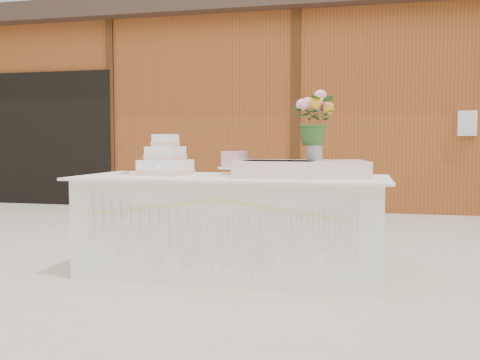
{
  "coord_description": "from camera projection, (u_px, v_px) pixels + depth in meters",
  "views": [
    {
      "loc": [
        1.0,
        -4.02,
        1.03
      ],
      "look_at": [
        0.0,
        0.3,
        0.72
      ],
      "focal_mm": 40.0,
      "sensor_mm": 36.0,
      "label": 1
    }
  ],
  "objects": [
    {
      "name": "ground",
      "position": [
        231.0,
        274.0,
        4.2
      ],
      "size": [
        80.0,
        80.0,
        0.0
      ],
      "primitive_type": "plane",
      "color": "beige",
      "rests_on": "ground"
    },
    {
      "name": "barn",
      "position": [
        308.0,
        108.0,
        9.92
      ],
      "size": [
        12.6,
        4.6,
        3.3
      ],
      "color": "brown",
      "rests_on": "ground"
    },
    {
      "name": "cake_table",
      "position": [
        231.0,
        225.0,
        4.17
      ],
      "size": [
        2.4,
        1.0,
        0.77
      ],
      "color": "white",
      "rests_on": "ground"
    },
    {
      "name": "wedding_cake",
      "position": [
        166.0,
        161.0,
        4.36
      ],
      "size": [
        0.41,
        0.41,
        0.33
      ],
      "rotation": [
        0.0,
        0.0,
        -0.13
      ],
      "color": "white",
      "rests_on": "cake_table"
    },
    {
      "name": "pink_cake_stand",
      "position": [
        234.0,
        162.0,
        4.19
      ],
      "size": [
        0.27,
        0.27,
        0.19
      ],
      "color": "white",
      "rests_on": "cake_table"
    },
    {
      "name": "satin_runner",
      "position": [
        299.0,
        169.0,
        4.04
      ],
      "size": [
        1.07,
        0.73,
        0.13
      ],
      "primitive_type": "cube",
      "rotation": [
        0.0,
        0.0,
        0.16
      ],
      "color": "beige",
      "rests_on": "cake_table"
    },
    {
      "name": "flower_vase",
      "position": [
        315.0,
        150.0,
        4.03
      ],
      "size": [
        0.12,
        0.12,
        0.16
      ],
      "primitive_type": "cylinder",
      "color": "#BABABF",
      "rests_on": "satin_runner"
    },
    {
      "name": "bouquet",
      "position": [
        315.0,
        114.0,
        4.01
      ],
      "size": [
        0.35,
        0.31,
        0.37
      ],
      "primitive_type": "imported",
      "rotation": [
        0.0,
        0.0,
        0.07
      ],
      "color": "#335C24",
      "rests_on": "flower_vase"
    },
    {
      "name": "loose_flowers",
      "position": [
        120.0,
        173.0,
        4.41
      ],
      "size": [
        0.17,
        0.34,
        0.02
      ],
      "primitive_type": null,
      "rotation": [
        0.0,
        0.0,
        0.11
      ],
      "color": "pink",
      "rests_on": "cake_table"
    }
  ]
}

